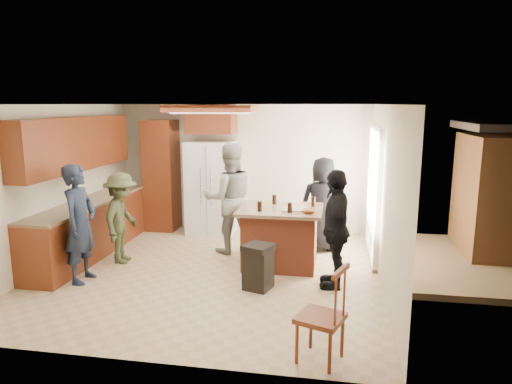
% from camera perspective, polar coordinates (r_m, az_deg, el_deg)
% --- Properties ---
extents(room_shell, '(8.00, 5.20, 5.00)m').
position_cam_1_polar(room_shell, '(8.56, 27.10, -1.31)').
color(room_shell, tan).
rests_on(room_shell, ground).
extents(person_front_left, '(0.46, 0.62, 1.69)m').
position_cam_1_polar(person_front_left, '(6.90, -21.14, -3.73)').
color(person_front_left, '#192133').
rests_on(person_front_left, ground).
extents(person_behind_left, '(1.05, 0.86, 1.87)m').
position_cam_1_polar(person_behind_left, '(7.73, -3.30, -0.79)').
color(person_behind_left, gray).
rests_on(person_behind_left, ground).
extents(person_behind_right, '(0.87, 0.63, 1.63)m').
position_cam_1_polar(person_behind_right, '(7.90, 8.36, -1.52)').
color(person_behind_right, black).
rests_on(person_behind_right, ground).
extents(person_side_right, '(0.51, 0.97, 1.65)m').
position_cam_1_polar(person_side_right, '(6.35, 9.91, -4.57)').
color(person_side_right, black).
rests_on(person_side_right, ground).
extents(person_counter, '(0.51, 0.97, 1.46)m').
position_cam_1_polar(person_counter, '(7.55, -16.45, -3.12)').
color(person_counter, '#353A22').
rests_on(person_counter, ground).
extents(left_cabinetry, '(0.64, 3.00, 2.30)m').
position_cam_1_polar(left_cabinetry, '(8.03, -20.67, -0.90)').
color(left_cabinetry, maroon).
rests_on(left_cabinetry, ground).
extents(back_wall_units, '(1.80, 0.60, 2.45)m').
position_cam_1_polar(back_wall_units, '(9.18, -10.24, 3.74)').
color(back_wall_units, maroon).
rests_on(back_wall_units, ground).
extents(refrigerator, '(0.90, 0.76, 1.80)m').
position_cam_1_polar(refrigerator, '(8.94, -5.59, 0.56)').
color(refrigerator, white).
rests_on(refrigerator, ground).
extents(kitchen_island, '(1.28, 1.03, 0.93)m').
position_cam_1_polar(kitchen_island, '(7.15, 3.04, -5.58)').
color(kitchen_island, '#9D4128').
rests_on(kitchen_island, ground).
extents(island_items, '(0.89, 0.68, 0.15)m').
position_cam_1_polar(island_items, '(6.91, 4.99, -1.97)').
color(island_items, silver).
rests_on(island_items, kitchen_island).
extents(trash_bin, '(0.47, 0.47, 0.63)m').
position_cam_1_polar(trash_bin, '(6.33, 0.29, -9.29)').
color(trash_bin, black).
rests_on(trash_bin, ground).
extents(spindle_chair, '(0.54, 0.54, 0.99)m').
position_cam_1_polar(spindle_chair, '(4.66, 8.31, -15.33)').
color(spindle_chair, maroon).
rests_on(spindle_chair, ground).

